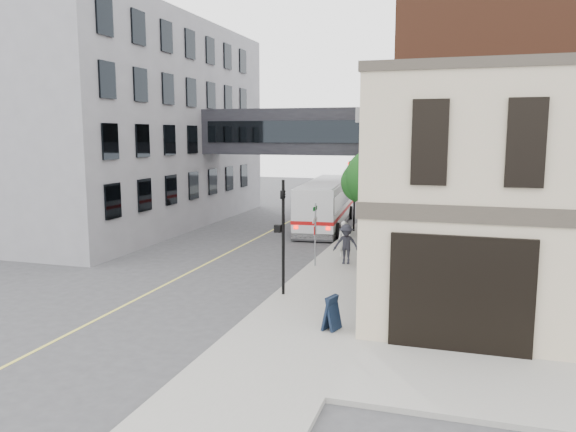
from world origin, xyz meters
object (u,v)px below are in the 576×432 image
Objects in this scene: pedestrian_b at (368,243)px; newspaper_box at (369,240)px; bus at (326,202)px; pedestrian_a at (344,239)px; sandwich_board at (332,313)px; pedestrian_c at (346,244)px.

newspaper_box is at bearing 82.09° from pedestrian_b.
bus is 6.51× the size of pedestrian_a.
pedestrian_b is 10.76m from sandwich_board.
pedestrian_a reaches higher than newspaper_box.
bus is 7.65× the size of pedestrian_b.
pedestrian_a is 1.62× the size of sandwich_board.
pedestrian_c is at bearing -97.34° from pedestrian_a.
pedestrian_a is at bearing -71.30° from bus.
pedestrian_a is 1.26m from pedestrian_b.
bus is 14.15× the size of newspaper_box.
bus is at bearing 99.21° from pedestrian_b.
sandwich_board is (4.98, -20.23, -1.04)m from bus.
newspaper_box is (0.89, 2.49, -0.49)m from pedestrian_a.
pedestrian_b reaches higher than newspaper_box.
pedestrian_a is 10.97m from sandwich_board.
newspaper_box is (4.08, -6.93, -1.18)m from bus.
bus reaches higher than sandwich_board.
bus is 8.12m from newspaper_box.
pedestrian_c is (3.60, -11.04, -0.64)m from bus.
sandwich_board reaches higher than newspaper_box.
pedestrian_b is at bearing -105.53° from newspaper_box.
pedestrian_c is at bearing -120.09° from newspaper_box.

